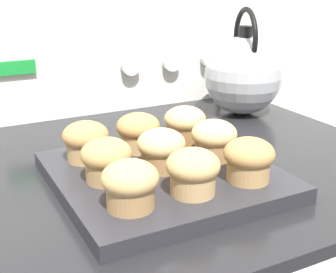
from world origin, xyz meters
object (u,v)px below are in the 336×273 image
(muffin_pan, at_px, (163,176))
(muffin_r1_c0, at_px, (106,159))
(muffin_r0_c0, at_px, (130,184))
(muffin_r0_c2, at_px, (249,159))
(muffin_r2_c1, at_px, (138,131))
(muffin_r2_c2, at_px, (185,124))
(muffin_r1_c2, at_px, (214,139))
(muffin_r1_c1, at_px, (161,149))
(muffin_r0_c1, at_px, (193,171))
(tea_kettle, at_px, (243,74))
(muffin_r2_c0, at_px, (86,140))

(muffin_pan, bearing_deg, muffin_r1_c0, -179.88)
(muffin_r0_c0, xyz_separation_m, muffin_r0_c2, (0.17, -0.00, 0.00))
(muffin_r0_c2, relative_size, muffin_r2_c1, 1.00)
(muffin_r1_c0, bearing_deg, muffin_r2_c2, 27.31)
(muffin_r0_c0, xyz_separation_m, muffin_r1_c2, (0.17, 0.09, 0.00))
(muffin_r0_c0, height_order, muffin_r0_c2, same)
(muffin_r1_c1, bearing_deg, muffin_r0_c0, -134.27)
(muffin_r0_c1, height_order, muffin_r2_c2, same)
(muffin_pan, relative_size, muffin_r1_c2, 4.37)
(tea_kettle, bearing_deg, muffin_r0_c1, -133.77)
(muffin_r0_c1, xyz_separation_m, muffin_r2_c2, (0.09, 0.17, 0.00))
(muffin_pan, xyz_separation_m, muffin_r1_c0, (-0.08, -0.00, 0.04))
(muffin_r2_c2, bearing_deg, muffin_r2_c0, -178.83)
(muffin_r0_c2, height_order, tea_kettle, tea_kettle)
(muffin_r1_c1, distance_m, muffin_r1_c2, 0.09)
(muffin_r0_c2, bearing_deg, muffin_r1_c2, 88.56)
(muffin_r0_c0, bearing_deg, tea_kettle, 39.35)
(muffin_r0_c1, distance_m, muffin_r0_c2, 0.08)
(muffin_r0_c1, distance_m, muffin_r1_c2, 0.12)
(muffin_r1_c0, relative_size, muffin_r1_c2, 1.00)
(muffin_r1_c2, relative_size, muffin_r2_c0, 1.00)
(muffin_r1_c2, height_order, muffin_r2_c0, same)
(muffin_r1_c2, xyz_separation_m, tea_kettle, (0.22, 0.23, 0.03))
(muffin_r1_c1, bearing_deg, muffin_r0_c2, -45.59)
(muffin_r0_c0, relative_size, muffin_r1_c2, 1.00)
(tea_kettle, bearing_deg, muffin_r1_c2, -133.35)
(muffin_r1_c2, distance_m, tea_kettle, 0.32)
(muffin_r0_c1, relative_size, muffin_r2_c2, 1.00)
(muffin_pan, height_order, muffin_r1_c1, muffin_r1_c1)
(muffin_r2_c0, bearing_deg, muffin_r1_c0, -89.32)
(muffin_r2_c1, bearing_deg, muffin_r0_c2, -64.49)
(muffin_pan, distance_m, muffin_r0_c2, 0.12)
(muffin_r1_c0, xyz_separation_m, muffin_r2_c0, (-0.00, 0.08, 0.00))
(muffin_r2_c1, bearing_deg, muffin_r0_c1, -91.01)
(muffin_r0_c0, bearing_deg, muffin_r1_c0, 88.35)
(muffin_r0_c1, distance_m, muffin_r1_c1, 0.09)
(muffin_r0_c1, relative_size, tea_kettle, 0.31)
(muffin_r0_c0, distance_m, muffin_r2_c2, 0.24)
(muffin_pan, bearing_deg, muffin_r0_c2, -46.07)
(muffin_r0_c0, distance_m, muffin_r0_c1, 0.08)
(muffin_r0_c0, relative_size, muffin_r0_c2, 1.00)
(muffin_r1_c1, height_order, muffin_r2_c2, same)
(muffin_r0_c2, height_order, muffin_r2_c2, same)
(muffin_r0_c1, bearing_deg, muffin_r1_c2, 45.10)
(muffin_r1_c1, height_order, muffin_r1_c2, same)
(muffin_r0_c1, distance_m, tea_kettle, 0.45)
(muffin_r2_c0, distance_m, muffin_r2_c1, 0.08)
(muffin_pan, height_order, muffin_r1_c0, muffin_r1_c0)
(muffin_r2_c0, bearing_deg, muffin_r0_c1, -64.01)
(muffin_r2_c0, bearing_deg, muffin_pan, -44.38)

